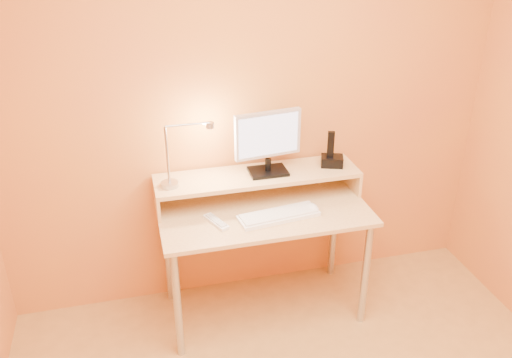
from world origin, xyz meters
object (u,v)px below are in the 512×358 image
object	(u,v)px
monitor_panel	(268,134)
keyboard	(279,216)
lamp_base	(170,184)
mouse	(312,208)
remote_control	(216,222)
phone_dock	(332,161)

from	to	relation	value
monitor_panel	keyboard	world-z (taller)	monitor_panel
lamp_base	mouse	size ratio (longest dim) A/B	0.87
keyboard	monitor_panel	bearing A→B (deg)	81.55
monitor_panel	keyboard	size ratio (longest dim) A/B	0.87
mouse	remote_control	size ratio (longest dim) A/B	0.61
lamp_base	phone_dock	size ratio (longest dim) A/B	0.77
lamp_base	phone_dock	distance (m)	0.97
lamp_base	mouse	xyz separation A→B (m)	(0.78, -0.20, -0.15)
phone_dock	mouse	size ratio (longest dim) A/B	1.13
phone_dock	mouse	distance (m)	0.35
monitor_panel	mouse	size ratio (longest dim) A/B	3.44
keyboard	mouse	distance (m)	0.21
mouse	remote_control	bearing A→B (deg)	176.31
keyboard	remote_control	xyz separation A→B (m)	(-0.35, 0.02, -0.00)
monitor_panel	phone_dock	xyz separation A→B (m)	(0.40, -0.01, -0.21)
monitor_panel	phone_dock	world-z (taller)	monitor_panel
remote_control	keyboard	bearing A→B (deg)	-27.16
phone_dock	remote_control	distance (m)	0.81
phone_dock	remote_control	world-z (taller)	phone_dock
mouse	remote_control	xyz separation A→B (m)	(-0.56, 0.00, -0.01)
keyboard	mouse	size ratio (longest dim) A/B	3.97
mouse	remote_control	distance (m)	0.56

